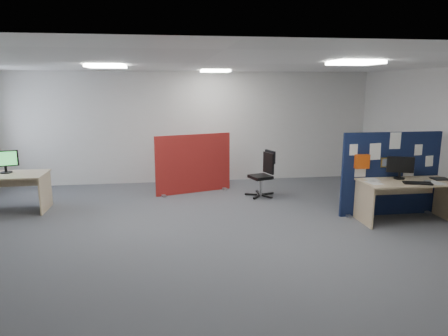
{
  "coord_description": "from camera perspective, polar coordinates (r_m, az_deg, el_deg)",
  "views": [
    {
      "loc": [
        -0.54,
        -6.3,
        2.38
      ],
      "look_at": [
        0.38,
        0.24,
        1.0
      ],
      "focal_mm": 32.0,
      "sensor_mm": 36.0,
      "label": 1
    }
  ],
  "objects": [
    {
      "name": "second_desk",
      "position": [
        8.66,
        -29.04,
        -1.9
      ],
      "size": [
        1.59,
        0.8,
        0.73
      ],
      "color": "tan",
      "rests_on": "floor"
    },
    {
      "name": "ceiling",
      "position": [
        6.33,
        -3.18,
        14.7
      ],
      "size": [
        9.0,
        7.0,
        0.02
      ],
      "primitive_type": "cube",
      "color": "white",
      "rests_on": "wall_back"
    },
    {
      "name": "monitor_main",
      "position": [
        7.75,
        23.87,
        0.19
      ],
      "size": [
        0.44,
        0.19,
        0.4
      ],
      "rotation": [
        0.0,
        0.0,
        -0.34
      ],
      "color": "black",
      "rests_on": "main_desk"
    },
    {
      "name": "main_desk",
      "position": [
        7.74,
        24.5,
        -2.92
      ],
      "size": [
        1.63,
        0.73,
        0.73
      ],
      "color": "tan",
      "rests_on": "floor"
    },
    {
      "name": "wall_back",
      "position": [
        9.87,
        -4.82,
        5.77
      ],
      "size": [
        9.0,
        0.02,
        2.7
      ],
      "primitive_type": "cube",
      "color": "silver",
      "rests_on": "floor"
    },
    {
      "name": "red_divider",
      "position": [
        8.9,
        -4.36,
        0.54
      ],
      "size": [
        1.69,
        0.55,
        1.31
      ],
      "rotation": [
        0.0,
        0.0,
        0.29
      ],
      "color": "maroon",
      "rests_on": "floor"
    },
    {
      "name": "keyboard",
      "position": [
        7.54,
        25.93,
        -1.95
      ],
      "size": [
        0.48,
        0.31,
        0.02
      ],
      "primitive_type": "cube",
      "rotation": [
        0.0,
        0.0,
        -0.31
      ],
      "color": "black",
      "rests_on": "main_desk"
    },
    {
      "name": "paper_tray",
      "position": [
        8.09,
        28.5,
        -1.36
      ],
      "size": [
        0.29,
        0.24,
        0.01
      ],
      "primitive_type": "cube",
      "rotation": [
        0.0,
        0.0,
        -0.05
      ],
      "color": "black",
      "rests_on": "main_desk"
    },
    {
      "name": "monitor_second",
      "position": [
        8.64,
        -28.82,
        0.92
      ],
      "size": [
        0.47,
        0.22,
        0.43
      ],
      "rotation": [
        0.0,
        0.0,
        0.23
      ],
      "color": "black",
      "rests_on": "second_desk"
    },
    {
      "name": "floor",
      "position": [
        6.75,
        -2.92,
        -8.84
      ],
      "size": [
        9.0,
        9.0,
        0.0
      ],
      "primitive_type": "plane",
      "color": "#52555A",
      "rests_on": "ground"
    },
    {
      "name": "navy_divider",
      "position": [
        7.92,
        22.53,
        -0.77
      ],
      "size": [
        1.87,
        0.3,
        1.55
      ],
      "color": "#0F1939",
      "rests_on": "floor"
    },
    {
      "name": "office_chair",
      "position": [
        8.66,
        5.81,
        -0.43
      ],
      "size": [
        0.65,
        0.62,
        0.98
      ],
      "rotation": [
        0.0,
        0.0,
        0.31
      ],
      "color": "black",
      "rests_on": "floor"
    },
    {
      "name": "desk_papers",
      "position": [
        7.53,
        23.07,
        -1.8
      ],
      "size": [
        1.31,
        0.69,
        0.0
      ],
      "color": "white",
      "rests_on": "main_desk"
    },
    {
      "name": "ceiling_lights",
      "position": [
        7.02,
        -0.86,
        14.18
      ],
      "size": [
        4.1,
        4.1,
        0.04
      ],
      "color": "white",
      "rests_on": "ceiling"
    },
    {
      "name": "wall_front",
      "position": [
        3.03,
        2.79,
        -8.04
      ],
      "size": [
        9.0,
        0.02,
        2.7
      ],
      "primitive_type": "cube",
      "color": "silver",
      "rests_on": "floor"
    },
    {
      "name": "mouse",
      "position": [
        7.74,
        27.05,
        -1.7
      ],
      "size": [
        0.11,
        0.08,
        0.03
      ],
      "primitive_type": "cube",
      "rotation": [
        0.0,
        0.0,
        0.24
      ],
      "color": "gray",
      "rests_on": "main_desk"
    }
  ]
}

